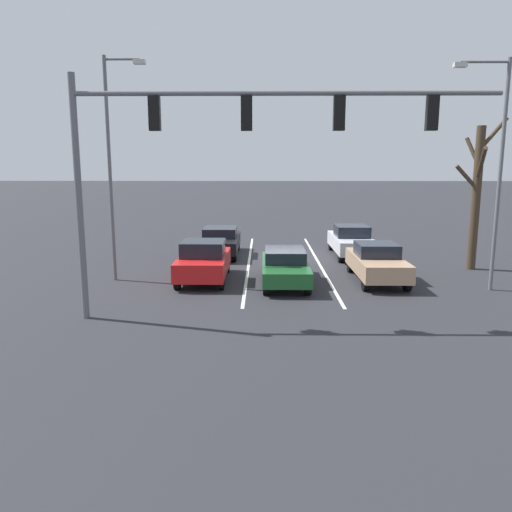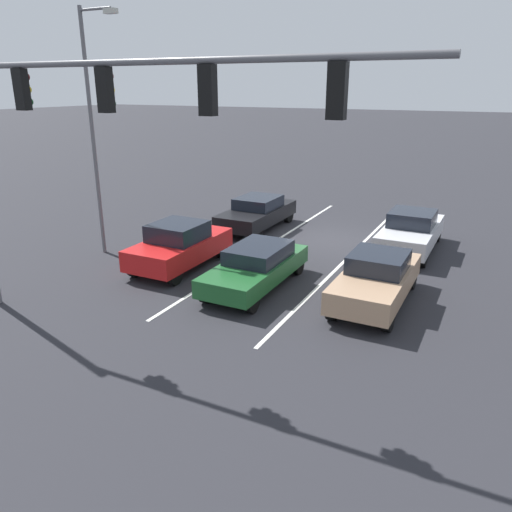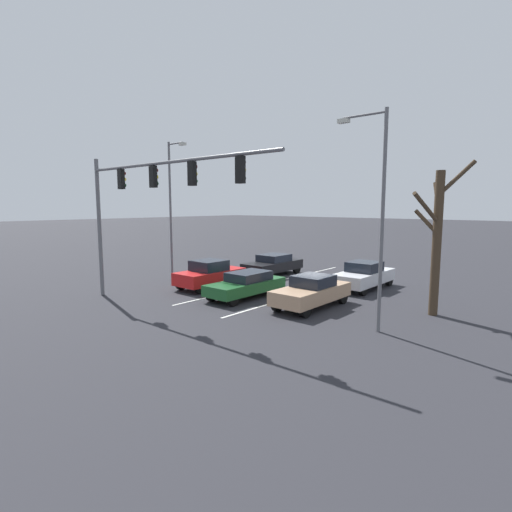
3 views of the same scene
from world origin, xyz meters
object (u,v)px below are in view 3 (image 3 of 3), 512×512
object	(u,v)px
car_red_rightlane_front	(210,274)
street_lamp_left_shoulder	(377,206)
bare_tree_near	(437,236)
traffic_signal_gantry	(144,192)
car_darkgreen_midlane_front	(246,284)
car_silver_leftlane_second	(364,275)
street_lamp_right_shoulder	(172,203)
car_black_rightlane_second	(273,264)
car_tan_leftlane_front	(312,291)

from	to	relation	value
car_red_rightlane_front	street_lamp_left_shoulder	bearing A→B (deg)	172.48
car_red_rightlane_front	bare_tree_near	size ratio (longest dim) A/B	0.63
street_lamp_left_shoulder	traffic_signal_gantry	bearing A→B (deg)	20.81
car_darkgreen_midlane_front	car_red_rightlane_front	bearing A→B (deg)	-7.65
car_silver_leftlane_second	street_lamp_left_shoulder	size ratio (longest dim) A/B	0.56
car_silver_leftlane_second	bare_tree_near	distance (m)	6.35
car_darkgreen_midlane_front	bare_tree_near	xyz separation A→B (m)	(-8.43, -2.82, 2.74)
traffic_signal_gantry	street_lamp_left_shoulder	xyz separation A→B (m)	(-9.49, -3.61, -0.63)
car_silver_leftlane_second	street_lamp_left_shoulder	world-z (taller)	street_lamp_left_shoulder
traffic_signal_gantry	bare_tree_near	distance (m)	13.00
traffic_signal_gantry	street_lamp_left_shoulder	world-z (taller)	street_lamp_left_shoulder
car_darkgreen_midlane_front	street_lamp_left_shoulder	world-z (taller)	street_lamp_left_shoulder
car_silver_leftlane_second	street_lamp_right_shoulder	world-z (taller)	street_lamp_right_shoulder
car_red_rightlane_front	street_lamp_right_shoulder	distance (m)	5.35
car_black_rightlane_second	car_silver_leftlane_second	distance (m)	6.70
car_red_rightlane_front	car_tan_leftlane_front	bearing A→B (deg)	-179.62
car_darkgreen_midlane_front	street_lamp_right_shoulder	world-z (taller)	street_lamp_right_shoulder
street_lamp_right_shoulder	bare_tree_near	world-z (taller)	street_lamp_right_shoulder
traffic_signal_gantry	bare_tree_near	size ratio (longest dim) A/B	1.83
car_black_rightlane_second	bare_tree_near	world-z (taller)	bare_tree_near
car_darkgreen_midlane_front	bare_tree_near	distance (m)	9.30
traffic_signal_gantry	street_lamp_right_shoulder	size ratio (longest dim) A/B	1.40
street_lamp_right_shoulder	bare_tree_near	distance (m)	15.37
car_darkgreen_midlane_front	traffic_signal_gantry	size ratio (longest dim) A/B	0.38
bare_tree_near	traffic_signal_gantry	bearing A→B (deg)	35.10
car_tan_leftlane_front	street_lamp_left_shoulder	size ratio (longest dim) A/B	0.54
car_silver_leftlane_second	car_black_rightlane_second	bearing A→B (deg)	-0.61
car_darkgreen_midlane_front	street_lamp_left_shoulder	size ratio (longest dim) A/B	0.56
car_darkgreen_midlane_front	car_silver_leftlane_second	size ratio (longest dim) A/B	0.98
car_darkgreen_midlane_front	car_tan_leftlane_front	bearing A→B (deg)	-172.57
car_darkgreen_midlane_front	traffic_signal_gantry	bearing A→B (deg)	65.44
car_tan_leftlane_front	bare_tree_near	bearing A→B (deg)	-153.75
car_red_rightlane_front	bare_tree_near	bearing A→B (deg)	-168.46
car_darkgreen_midlane_front	bare_tree_near	world-z (taller)	bare_tree_near
car_black_rightlane_second	traffic_signal_gantry	distance (m)	11.68
car_silver_leftlane_second	car_tan_leftlane_front	bearing A→B (deg)	90.44
street_lamp_right_shoulder	traffic_signal_gantry	bearing A→B (deg)	132.27
car_black_rightlane_second	street_lamp_left_shoulder	xyz separation A→B (m)	(-10.45, 7.08, 3.98)
car_darkgreen_midlane_front	car_black_rightlane_second	xyz separation A→B (m)	(3.05, -6.11, 0.05)
car_black_rightlane_second	street_lamp_left_shoulder	size ratio (longest dim) A/B	0.56
car_silver_leftlane_second	car_darkgreen_midlane_front	bearing A→B (deg)	58.86
car_red_rightlane_front	car_silver_leftlane_second	world-z (taller)	car_red_rightlane_front
car_darkgreen_midlane_front	car_red_rightlane_front	size ratio (longest dim) A/B	1.10
car_silver_leftlane_second	car_red_rightlane_front	bearing A→B (deg)	39.13
bare_tree_near	car_darkgreen_midlane_front	bearing A→B (deg)	18.49
car_darkgreen_midlane_front	street_lamp_right_shoulder	distance (m)	7.91
car_silver_leftlane_second	bare_tree_near	world-z (taller)	bare_tree_near
car_darkgreen_midlane_front	traffic_signal_gantry	distance (m)	6.86
street_lamp_left_shoulder	bare_tree_near	size ratio (longest dim) A/B	1.24
car_red_rightlane_front	car_black_rightlane_second	xyz separation A→B (m)	(-0.19, -5.67, -0.05)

